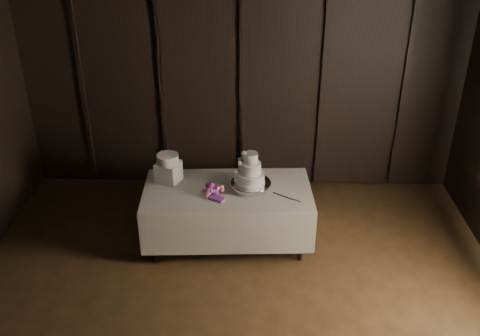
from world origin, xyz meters
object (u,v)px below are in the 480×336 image
(box_pedestal, at_px, (168,172))
(bouquet, at_px, (213,190))
(wedding_cake, at_px, (248,172))
(small_cake, at_px, (168,159))
(cake_stand, at_px, (251,186))
(display_table, at_px, (228,214))

(box_pedestal, bearing_deg, bouquet, -28.03)
(wedding_cake, bearing_deg, small_cake, 174.42)
(cake_stand, xyz_separation_m, wedding_cake, (-0.03, -0.02, 0.20))
(cake_stand, bearing_deg, wedding_cake, -150.26)
(cake_stand, distance_m, wedding_cake, 0.20)
(wedding_cake, bearing_deg, bouquet, -158.66)
(box_pedestal, bearing_deg, small_cake, 0.00)
(wedding_cake, xyz_separation_m, bouquet, (-0.41, -0.12, -0.18))
(wedding_cake, xyz_separation_m, small_cake, (-0.97, 0.18, 0.06))
(box_pedestal, height_order, small_cake, small_cake)
(box_pedestal, distance_m, small_cake, 0.18)
(small_cake, bearing_deg, box_pedestal, 0.00)
(bouquet, bearing_deg, box_pedestal, 151.97)
(display_table, height_order, box_pedestal, box_pedestal)
(bouquet, bearing_deg, wedding_cake, 16.33)
(bouquet, height_order, small_cake, small_cake)
(display_table, xyz_separation_m, small_cake, (-0.72, 0.18, 0.65))
(wedding_cake, bearing_deg, cake_stand, 34.76)
(bouquet, bearing_deg, display_table, 37.05)
(display_table, xyz_separation_m, box_pedestal, (-0.72, 0.18, 0.47))
(cake_stand, height_order, bouquet, bouquet)
(display_table, height_order, cake_stand, cake_stand)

